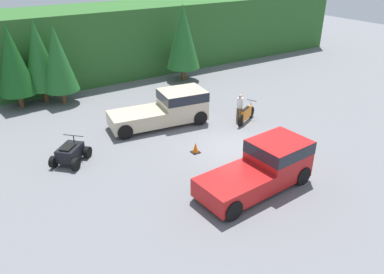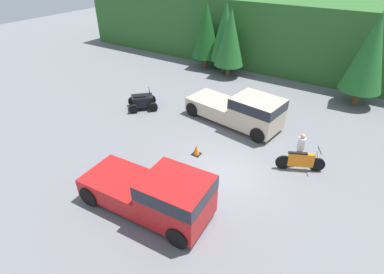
{
  "view_description": "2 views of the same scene",
  "coord_description": "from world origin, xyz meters",
  "views": [
    {
      "loc": [
        -10.99,
        -13.13,
        9.15
      ],
      "look_at": [
        -2.1,
        0.67,
        0.95
      ],
      "focal_mm": 35.0,
      "sensor_mm": 36.0,
      "label": 1
    },
    {
      "loc": [
        4.49,
        -9.55,
        8.62
      ],
      "look_at": [
        -2.1,
        0.67,
        0.95
      ],
      "focal_mm": 28.0,
      "sensor_mm": 36.0,
      "label": 2
    }
  ],
  "objects": [
    {
      "name": "traffic_cone",
      "position": [
        -1.87,
        0.7,
        0.25
      ],
      "size": [
        0.42,
        0.42,
        0.55
      ],
      "color": "black",
      "rests_on": "ground_plane"
    },
    {
      "name": "tree_mid_left",
      "position": [
        -6.41,
        12.11,
        3.14
      ],
      "size": [
        2.35,
        2.35,
        5.34
      ],
      "color": "brown",
      "rests_on": "ground_plane"
    },
    {
      "name": "tree_right",
      "position": [
        3.8,
        11.05,
        3.38
      ],
      "size": [
        2.53,
        2.53,
        5.75
      ],
      "color": "brown",
      "rests_on": "ground_plane"
    },
    {
      "name": "pickup_truck_red",
      "position": [
        -1.02,
        -3.35,
        1.0
      ],
      "size": [
        5.28,
        2.42,
        1.92
      ],
      "rotation": [
        0.0,
        0.0,
        0.07
      ],
      "color": "red",
      "rests_on": "ground_plane"
    },
    {
      "name": "tree_mid_right",
      "position": [
        -5.49,
        11.16,
        3.01
      ],
      "size": [
        2.25,
        2.25,
        5.11
      ],
      "color": "brown",
      "rests_on": "ground_plane"
    },
    {
      "name": "tree_left",
      "position": [
        -8.01,
        11.93,
        3.11
      ],
      "size": [
        2.33,
        2.33,
        5.3
      ],
      "color": "brown",
      "rests_on": "ground_plane"
    },
    {
      "name": "hillside_backdrop",
      "position": [
        0.0,
        16.0,
        2.65
      ],
      "size": [
        44.0,
        6.0,
        5.3
      ],
      "color": "#2D6028",
      "rests_on": "ground_plane"
    },
    {
      "name": "dirt_bike",
      "position": [
        2.74,
        2.24,
        0.47
      ],
      "size": [
        2.01,
        1.11,
        1.14
      ],
      "rotation": [
        0.0,
        0.0,
        0.45
      ],
      "color": "black",
      "rests_on": "ground_plane"
    },
    {
      "name": "rider_person",
      "position": [
        2.54,
        2.64,
        0.89
      ],
      "size": [
        0.46,
        0.46,
        1.64
      ],
      "rotation": [
        0.0,
        0.0,
        0.55
      ],
      "color": "brown",
      "rests_on": "ground_plane"
    },
    {
      "name": "ground_plane",
      "position": [
        0.0,
        0.0,
        0.0
      ],
      "size": [
        80.0,
        80.0,
        0.0
      ],
      "primitive_type": "plane",
      "color": "slate"
    },
    {
      "name": "quad_atv",
      "position": [
        -7.42,
        3.14,
        0.47
      ],
      "size": [
        2.2,
        2.2,
        1.21
      ],
      "rotation": [
        0.0,
        0.0,
        0.78
      ],
      "color": "black",
      "rests_on": "ground_plane"
    },
    {
      "name": "pickup_truck_second",
      "position": [
        -1.23,
        4.54,
        1.01
      ],
      "size": [
        5.82,
        2.83,
        1.92
      ],
      "rotation": [
        0.0,
        0.0,
        -0.14
      ],
      "color": "beige",
      "rests_on": "ground_plane"
    }
  ]
}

